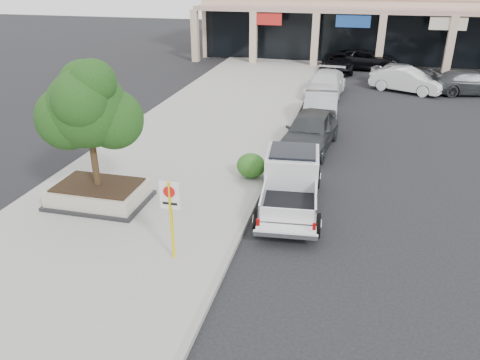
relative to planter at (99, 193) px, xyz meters
name	(u,v)px	position (x,y,z in m)	size (l,w,h in m)	color
ground	(288,249)	(6.62, -1.13, -0.48)	(120.00, 120.00, 0.00)	black
sidewalk	(182,156)	(1.12, 4.87, -0.40)	(8.00, 52.00, 0.15)	gray
curb	(272,164)	(5.07, 4.87, -0.40)	(0.20, 52.00, 0.15)	gray
strip_mall	(443,1)	(14.62, 32.80, 4.27)	(40.55, 12.43, 9.50)	#CDA990
planter	(99,193)	(0.00, 0.00, 0.00)	(3.20, 2.20, 0.68)	black
planter_tree	(94,108)	(0.13, 0.15, 2.94)	(2.90, 2.55, 4.00)	#332013
no_parking_sign	(171,210)	(3.64, -2.51, 1.16)	(0.55, 0.09, 2.30)	yellow
hedge	(251,166)	(4.53, 3.26, 0.14)	(1.10, 0.99, 0.94)	#174513
pickup_truck	(291,184)	(6.27, 1.49, 0.37)	(2.00, 5.39, 1.70)	silver
curb_car_a	(310,130)	(6.31, 7.30, 0.36)	(1.97, 4.89, 1.67)	#303436
curb_car_b	(320,109)	(6.43, 11.01, 0.31)	(1.65, 4.75, 1.56)	#9A9DA2
curb_car_c	(326,84)	(6.26, 16.80, 0.27)	(2.10, 5.15, 1.50)	silver
curb_car_d	(338,63)	(6.62, 24.57, 0.20)	(2.24, 4.86, 1.35)	black
lot_car_a	(404,74)	(11.18, 21.06, 0.27)	(1.76, 4.37, 1.49)	gray
lot_car_b	(407,80)	(11.27, 19.13, 0.28)	(1.60, 4.58, 1.51)	silver
lot_car_c	(471,83)	(15.15, 19.45, 0.27)	(2.08, 5.11, 1.48)	#313437
lot_car_d	(365,59)	(8.62, 25.98, 0.30)	(2.56, 5.56, 1.55)	black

